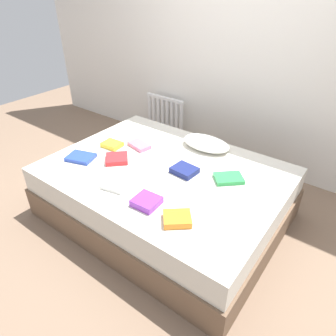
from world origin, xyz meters
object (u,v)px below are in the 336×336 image
at_px(textbook_orange, 177,219).
at_px(textbook_blue, 81,157).
at_px(textbook_green, 229,178).
at_px(radiator, 165,116).
at_px(textbook_navy, 184,170).
at_px(textbook_yellow, 112,145).
at_px(textbook_white, 116,184).
at_px(pillow, 206,143).
at_px(textbook_red, 117,159).
at_px(bed, 165,192).
at_px(textbook_pink, 139,145).
at_px(textbook_purple, 147,202).

bearing_deg(textbook_orange, textbook_blue, 132.47).
bearing_deg(textbook_green, radiator, 101.24).
distance_m(textbook_orange, textbook_green, 0.65).
xyz_separation_m(textbook_navy, textbook_orange, (0.30, -0.52, 0.00)).
relative_size(radiator, textbook_blue, 2.39).
xyz_separation_m(radiator, textbook_orange, (1.38, -1.67, 0.18)).
bearing_deg(textbook_blue, textbook_yellow, 62.64).
relative_size(textbook_yellow, textbook_green, 0.81).
relative_size(textbook_yellow, textbook_white, 0.92).
bearing_deg(radiator, pillow, -33.91).
bearing_deg(textbook_green, textbook_red, 155.96).
height_order(radiator, textbook_blue, radiator).
bearing_deg(bed, textbook_pink, 159.32).
relative_size(textbook_blue, textbook_navy, 1.16).
xyz_separation_m(textbook_yellow, textbook_purple, (0.83, -0.47, 0.00)).
bearing_deg(textbook_green, textbook_orange, -137.28).
height_order(textbook_red, textbook_green, textbook_red).
relative_size(pillow, textbook_navy, 2.35).
xyz_separation_m(pillow, textbook_purple, (0.09, -0.98, -0.03)).
xyz_separation_m(textbook_navy, textbook_red, (-0.59, -0.20, -0.00)).
height_order(textbook_blue, textbook_pink, textbook_pink).
xyz_separation_m(bed, pillow, (0.10, 0.53, 0.31)).
bearing_deg(textbook_blue, textbook_red, 13.75).
distance_m(textbook_purple, textbook_green, 0.71).
bearing_deg(textbook_green, textbook_blue, 159.13).
xyz_separation_m(pillow, textbook_orange, (0.37, -1.00, -0.03)).
height_order(textbook_yellow, textbook_blue, textbook_yellow).
xyz_separation_m(textbook_blue, textbook_green, (1.21, 0.49, 0.00)).
bearing_deg(textbook_orange, pillow, 70.35).
xyz_separation_m(radiator, textbook_pink, (0.48, -1.04, 0.17)).
xyz_separation_m(bed, textbook_pink, (-0.43, 0.16, 0.27)).
xyz_separation_m(textbook_navy, textbook_pink, (-0.60, 0.11, -0.01)).
bearing_deg(textbook_navy, textbook_white, -120.12).
distance_m(bed, textbook_navy, 0.33).
bearing_deg(textbook_navy, textbook_purple, -83.76).
height_order(radiator, textbook_yellow, radiator).
bearing_deg(pillow, textbook_orange, -69.57).
xyz_separation_m(bed, textbook_navy, (0.17, 0.05, 0.28)).
bearing_deg(textbook_red, textbook_purple, -71.51).
relative_size(radiator, textbook_navy, 2.78).
bearing_deg(bed, textbook_blue, -155.33).
bearing_deg(textbook_blue, textbook_navy, 5.09).
height_order(textbook_yellow, textbook_white, textbook_yellow).
xyz_separation_m(pillow, textbook_red, (-0.51, -0.67, -0.03)).
height_order(textbook_yellow, textbook_green, textbook_yellow).
bearing_deg(pillow, textbook_green, -40.06).
bearing_deg(textbook_yellow, textbook_pink, 30.63).
distance_m(bed, textbook_orange, 0.72).
bearing_deg(textbook_yellow, textbook_navy, -1.45).
relative_size(pillow, textbook_orange, 2.55).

